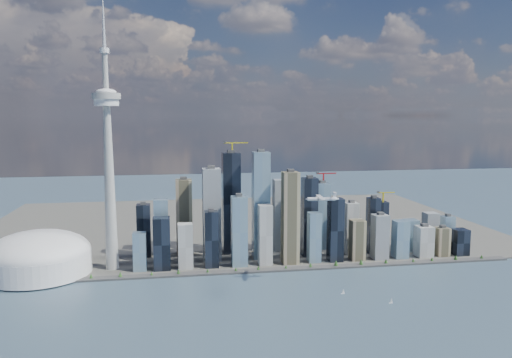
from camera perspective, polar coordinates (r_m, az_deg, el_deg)
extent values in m
plane|color=#35495D|center=(807.33, 3.70, -15.86)|extent=(4000.00, 4000.00, 0.00)
cube|color=#383838|center=(1036.55, 0.52, -10.42)|extent=(1100.00, 22.00, 4.00)
cube|color=#4C4C47|center=(1467.24, -2.51, -5.16)|extent=(1400.00, 900.00, 3.00)
cylinder|color=#3F2D1E|center=(1066.42, -26.08, -10.49)|extent=(1.00, 1.00, 2.40)
cone|color=#234C1B|center=(1065.38, -26.09, -10.31)|extent=(7.20, 7.20, 8.00)
cylinder|color=#3F2D1E|center=(1044.83, -21.44, -10.61)|extent=(1.00, 1.00, 2.40)
cone|color=#234C1B|center=(1043.76, -21.45, -10.42)|extent=(7.20, 7.20, 8.00)
cylinder|color=#3F2D1E|center=(1030.10, -16.64, -10.66)|extent=(1.00, 1.00, 2.40)
cone|color=#234C1B|center=(1029.02, -16.65, -10.47)|extent=(7.20, 7.20, 8.00)
cylinder|color=#3F2D1E|center=(1022.53, -11.74, -10.64)|extent=(1.00, 1.00, 2.40)
cone|color=#234C1B|center=(1021.44, -11.74, -10.45)|extent=(7.20, 7.20, 8.00)
cylinder|color=#3F2D1E|center=(1022.27, -6.80, -10.54)|extent=(1.00, 1.00, 2.40)
cone|color=#234C1B|center=(1021.18, -6.80, -10.35)|extent=(7.20, 7.20, 8.00)
cylinder|color=#3F2D1E|center=(1029.34, -1.89, -10.37)|extent=(1.00, 1.00, 2.40)
cone|color=#234C1B|center=(1028.26, -1.89, -10.18)|extent=(7.20, 7.20, 8.00)
cylinder|color=#3F2D1E|center=(1043.58, 2.91, -10.13)|extent=(1.00, 1.00, 2.40)
cone|color=#234C1B|center=(1042.51, 2.91, -9.94)|extent=(7.20, 7.20, 8.00)
cylinder|color=#3F2D1E|center=(1064.71, 7.54, -9.82)|extent=(1.00, 1.00, 2.40)
cone|color=#234C1B|center=(1063.66, 7.54, -9.64)|extent=(7.20, 7.20, 8.00)
cylinder|color=#3F2D1E|center=(1092.33, 11.95, -9.48)|extent=(1.00, 1.00, 2.40)
cone|color=#234C1B|center=(1091.31, 11.95, -9.30)|extent=(7.20, 7.20, 8.00)
cylinder|color=#3F2D1E|center=(1125.95, 16.11, -9.10)|extent=(1.00, 1.00, 2.40)
cone|color=#234C1B|center=(1124.96, 16.12, -8.93)|extent=(7.20, 7.20, 8.00)
cylinder|color=#3F2D1E|center=(1165.07, 20.01, -8.70)|extent=(1.00, 1.00, 2.40)
cone|color=#234C1B|center=(1164.11, 20.02, -8.53)|extent=(7.20, 7.20, 8.00)
cylinder|color=#3F2D1E|center=(1209.14, 23.63, -8.30)|extent=(1.00, 1.00, 2.40)
cone|color=#234C1B|center=(1208.22, 23.64, -8.13)|extent=(7.20, 7.20, 8.00)
cube|color=black|center=(1046.00, -10.81, -7.25)|extent=(34.00, 34.00, 108.04)
cube|color=#779AB4|center=(1091.09, -10.76, -5.85)|extent=(30.00, 30.00, 137.51)
cube|color=#B8B9B4|center=(1047.63, -8.04, -7.59)|extent=(30.00, 30.00, 93.31)
cube|color=tan|center=(1140.97, -8.20, -4.34)|extent=(36.00, 36.00, 171.89)
cube|color=gray|center=(1086.57, -5.25, -4.09)|extent=(38.00, 38.00, 201.35)
cube|color=black|center=(1047.09, -5.02, -6.86)|extent=(28.00, 28.00, 117.87)
cube|color=#779AB4|center=(1049.00, -2.01, -5.98)|extent=(32.00, 32.00, 147.33)
cube|color=black|center=(1142.73, -2.70, -2.75)|extent=(40.00, 40.00, 230.82)
cube|color=#779AB4|center=(1096.49, 0.49, -3.04)|extent=(36.00, 36.00, 235.73)
cube|color=#B8B9B4|center=(1059.52, 0.96, -6.39)|extent=(28.00, 28.00, 127.69)
cube|color=tan|center=(1063.01, 3.89, -4.46)|extent=(34.00, 34.00, 196.44)
cube|color=gray|center=(1166.31, 2.70, -4.14)|extent=(30.00, 30.00, 166.98)
cube|color=black|center=(1125.86, 6.03, -4.33)|extent=(32.00, 32.00, 176.80)
cube|color=#779AB4|center=(1086.49, 6.71, -6.63)|extent=(26.00, 26.00, 108.04)
cube|color=black|center=(1097.75, 9.24, -5.74)|extent=(30.00, 30.00, 137.51)
cube|color=#779AB4|center=(1193.34, 7.64, -4.18)|extent=(34.00, 34.00, 157.15)
cube|color=#B8B9B4|center=(1162.23, 10.79, -5.54)|extent=(28.00, 28.00, 117.87)
cube|color=tan|center=(1120.14, 11.66, -6.82)|extent=(30.00, 30.00, 88.40)
cube|color=gray|center=(1137.60, 14.03, -6.42)|extent=(32.00, 32.00, 98.22)
cube|color=black|center=(1179.12, 13.09, -5.17)|extent=(26.00, 26.00, 127.69)
cube|color=#779AB4|center=(1159.79, 16.30, -6.61)|extent=(30.00, 30.00, 83.49)
cube|color=black|center=(1249.92, 14.24, -4.97)|extent=(28.00, 28.00, 108.04)
cube|color=#779AB4|center=(1226.22, 17.40, -6.14)|extent=(30.00, 30.00, 73.67)
cube|color=#B8B9B4|center=(1183.73, 18.49, -6.78)|extent=(34.00, 34.00, 68.76)
cube|color=tan|center=(1205.69, 20.39, -6.73)|extent=(28.00, 28.00, 63.84)
cube|color=gray|center=(1245.27, 19.27, -5.66)|extent=(30.00, 30.00, 88.40)
cube|color=black|center=(1228.92, 22.22, -6.67)|extent=(32.00, 32.00, 58.93)
cube|color=#779AB4|center=(1268.28, 21.06, -5.74)|extent=(26.00, 26.00, 78.58)
cube|color=black|center=(1148.60, -12.69, -5.74)|extent=(30.00, 30.00, 117.87)
cube|color=#779AB4|center=(1051.65, -12.99, -8.06)|extent=(26.00, 26.00, 78.58)
cube|color=yellow|center=(1127.69, -2.74, 3.59)|extent=(3.00, 3.00, 22.00)
cube|color=yellow|center=(1128.02, -2.33, 4.15)|extent=(55.00, 2.20, 2.20)
cube|color=#383838|center=(1125.14, -3.58, 4.24)|extent=(6.00, 4.00, 4.00)
cube|color=#B1191B|center=(1178.97, 7.72, 0.09)|extent=(3.00, 3.00, 22.00)
cube|color=#B1191B|center=(1179.79, 8.06, 0.63)|extent=(48.00, 2.20, 2.20)
cube|color=#383838|center=(1173.29, 7.06, 0.71)|extent=(6.00, 4.00, 4.00)
cube|color=yellow|center=(1238.05, 14.33, -2.02)|extent=(3.00, 3.00, 22.00)
cube|color=yellow|center=(1239.09, 14.64, -1.51)|extent=(45.00, 2.20, 2.20)
cube|color=#383838|center=(1230.72, 13.78, -1.45)|extent=(6.00, 4.00, 4.00)
cone|color=#A0A09B|center=(1050.80, -16.39, -0.91)|extent=(26.00, 26.00, 340.00)
cylinder|color=white|center=(1041.26, -16.73, 8.40)|extent=(48.00, 48.00, 14.00)
cylinder|color=#A0A09B|center=(1041.63, -16.75, 9.06)|extent=(56.00, 56.00, 12.00)
ellipsoid|color=white|center=(1041.96, -16.77, 9.49)|extent=(40.00, 40.00, 14.00)
cylinder|color=#A0A09B|center=(1044.50, -16.85, 11.69)|extent=(11.00, 11.00, 80.00)
cylinder|color=white|center=(1048.56, -16.93, 13.86)|extent=(18.00, 18.00, 10.00)
cone|color=silver|center=(1057.12, -17.05, 16.98)|extent=(7.00, 7.00, 105.00)
cylinder|color=white|center=(1097.26, -23.53, -8.78)|extent=(200.00, 200.00, 44.00)
ellipsoid|color=white|center=(1091.62, -23.59, -7.67)|extent=(200.00, 200.00, 84.00)
cylinder|color=silver|center=(913.24, 7.49, -2.28)|extent=(50.98, 12.53, 6.23)
cone|color=silver|center=(909.22, 5.85, -2.30)|extent=(7.54, 7.03, 6.23)
cone|color=silver|center=(918.19, 9.16, -2.26)|extent=(10.44, 7.40, 6.23)
cube|color=silver|center=(912.38, 7.37, -2.08)|extent=(14.56, 55.04, 0.97)
cylinder|color=silver|center=(902.22, 7.48, -2.28)|extent=(11.06, 4.82, 3.50)
cylinder|color=silver|center=(923.05, 7.26, -2.06)|extent=(11.06, 4.82, 3.50)
cylinder|color=#3F3F3F|center=(901.27, 7.11, -2.29)|extent=(1.27, 7.76, 7.78)
cylinder|color=#3F3F3F|center=(922.11, 6.90, -2.07)|extent=(1.27, 7.76, 7.78)
cube|color=silver|center=(916.63, 8.99, -1.88)|extent=(5.50, 1.46, 10.70)
cube|color=silver|center=(915.79, 9.00, -1.54)|extent=(6.45, 17.91, 0.68)
cube|color=white|center=(902.59, 15.14, -13.52)|extent=(6.32, 2.02, 0.84)
cylinder|color=#999999|center=(900.91, 15.15, -13.24)|extent=(0.25, 0.25, 9.42)
cube|color=white|center=(928.02, 9.88, -12.79)|extent=(6.48, 2.20, 0.85)
cylinder|color=#999999|center=(926.36, 9.88, -12.50)|extent=(0.26, 0.26, 9.60)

